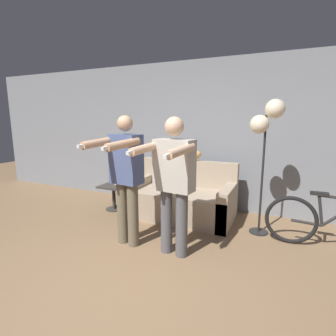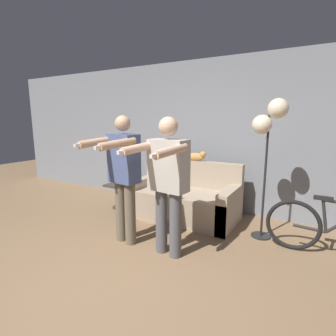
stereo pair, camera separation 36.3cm
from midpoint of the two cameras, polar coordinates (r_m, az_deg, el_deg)
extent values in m
plane|color=#846647|center=(2.71, -18.34, -26.10)|extent=(16.00, 16.00, 0.00)
cube|color=gray|center=(4.72, 5.06, 7.01)|extent=(10.00, 0.05, 2.60)
cube|color=tan|center=(4.31, 0.33, -7.87)|extent=(1.69, 0.87, 0.45)
cube|color=tan|center=(4.52, 2.20, -1.10)|extent=(1.69, 0.14, 0.44)
cube|color=tan|center=(4.64, -8.37, -5.74)|extent=(0.16, 0.87, 0.59)
cube|color=tan|center=(4.06, 10.33, -8.20)|extent=(0.16, 0.87, 0.59)
cylinder|color=#6B604C|center=(3.52, -12.83, -9.48)|extent=(0.14, 0.14, 0.81)
cylinder|color=#6B604C|center=(3.40, -10.73, -10.10)|extent=(0.14, 0.14, 0.81)
cube|color=#475684|center=(3.28, -12.27, 1.88)|extent=(0.42, 0.27, 0.61)
sphere|color=tan|center=(3.24, -12.57, 9.46)|extent=(0.19, 0.19, 0.19)
cylinder|color=tan|center=(3.22, -17.89, 5.27)|extent=(0.16, 0.51, 0.12)
cube|color=white|center=(3.07, -21.44, 4.48)|extent=(0.05, 0.13, 0.04)
cylinder|color=tan|center=(2.95, -13.27, 5.05)|extent=(0.16, 0.51, 0.12)
cube|color=white|center=(2.78, -16.93, 4.18)|extent=(0.05, 0.13, 0.04)
cylinder|color=#56565B|center=(3.20, -3.62, -11.49)|extent=(0.14, 0.14, 0.79)
cylinder|color=#56565B|center=(3.10, -0.43, -12.23)|extent=(0.14, 0.14, 0.79)
cube|color=#B7B2A8|center=(2.95, -2.15, 0.55)|extent=(0.48, 0.27, 0.59)
sphere|color=#D8AD8C|center=(2.91, -2.21, 9.02)|extent=(0.22, 0.22, 0.22)
cylinder|color=#D8AD8C|center=(2.85, -8.56, 4.25)|extent=(0.15, 0.51, 0.13)
cube|color=white|center=(2.67, -11.93, 3.31)|extent=(0.05, 0.13, 0.04)
cylinder|color=#D8AD8C|center=(2.60, -1.16, 3.75)|extent=(0.15, 0.51, 0.13)
cube|color=white|center=(2.40, -4.31, 2.70)|extent=(0.05, 0.13, 0.04)
ellipsoid|color=tan|center=(4.46, 2.60, 2.50)|extent=(0.31, 0.11, 0.13)
sphere|color=tan|center=(4.41, 4.22, 3.02)|extent=(0.11, 0.11, 0.11)
ellipsoid|color=tan|center=(4.54, 0.74, 2.12)|extent=(0.17, 0.04, 0.04)
cone|color=tan|center=(4.39, 3.91, 3.52)|extent=(0.03, 0.03, 0.03)
cone|color=tan|center=(4.43, 4.08, 3.58)|extent=(0.03, 0.03, 0.03)
cylinder|color=black|center=(4.00, 16.61, -13.20)|extent=(0.26, 0.26, 0.02)
cylinder|color=black|center=(3.75, 17.27, -1.75)|extent=(0.03, 0.03, 1.65)
sphere|color=#F4E5C1|center=(3.66, 19.65, 12.06)|extent=(0.25, 0.25, 0.25)
sphere|color=#F4E5C1|center=(3.68, 16.63, 9.10)|extent=(0.25, 0.25, 0.25)
cylinder|color=#38332D|center=(4.88, -13.72, -8.66)|extent=(0.30, 0.30, 0.02)
cylinder|color=#38332D|center=(4.82, -13.82, -6.41)|extent=(0.06, 0.06, 0.42)
cube|color=#38332D|center=(4.76, -13.94, -3.84)|extent=(0.43, 0.43, 0.03)
cylinder|color=silver|center=(4.77, -13.29, -3.02)|extent=(0.08, 0.08, 0.09)
torus|color=black|center=(3.70, 22.66, -10.44)|extent=(0.63, 0.05, 0.63)
cylinder|color=#282828|center=(3.66, 27.87, -8.22)|extent=(0.10, 0.04, 0.39)
cylinder|color=#282828|center=(3.71, 25.39, -10.75)|extent=(0.35, 0.04, 0.05)
cube|color=black|center=(3.60, 27.66, -5.01)|extent=(0.20, 0.07, 0.04)
camera|label=1|loc=(0.18, -92.86, -0.54)|focal=28.00mm
camera|label=2|loc=(0.18, 87.14, 0.54)|focal=28.00mm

